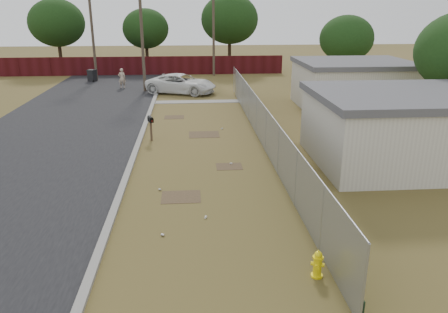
{
  "coord_description": "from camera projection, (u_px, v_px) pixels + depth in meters",
  "views": [
    {
      "loc": [
        -0.38,
        -19.39,
        6.46
      ],
      "look_at": [
        0.83,
        -3.85,
        1.1
      ],
      "focal_mm": 35.0,
      "sensor_mm": 36.0,
      "label": 1
    }
  ],
  "objects": [
    {
      "name": "ground",
      "position": [
        200.0,
        152.0,
        20.41
      ],
      "size": [
        120.0,
        120.0,
        0.0
      ],
      "primitive_type": "plane",
      "color": "brown",
      "rests_on": "ground"
    },
    {
      "name": "street",
      "position": [
        89.0,
        115.0,
        27.49
      ],
      "size": [
        15.1,
        60.0,
        0.12
      ],
      "color": "black",
      "rests_on": "ground"
    },
    {
      "name": "chainlink_fence",
      "position": [
        263.0,
        129.0,
        21.34
      ],
      "size": [
        0.1,
        27.06,
        2.02
      ],
      "color": "gray",
      "rests_on": "ground"
    },
    {
      "name": "privacy_fence",
      "position": [
        133.0,
        66.0,
        43.24
      ],
      "size": [
        30.0,
        0.12,
        1.8
      ],
      "primitive_type": "cube",
      "color": "#3F0D11",
      "rests_on": "ground"
    },
    {
      "name": "utility_poles",
      "position": [
        151.0,
        28.0,
        38.09
      ],
      "size": [
        12.6,
        8.24,
        9.0
      ],
      "color": "#4A3F31",
      "rests_on": "ground"
    },
    {
      "name": "houses",
      "position": [
        377.0,
        102.0,
        23.57
      ],
      "size": [
        9.3,
        17.24,
        3.1
      ],
      "color": "beige",
      "rests_on": "ground"
    },
    {
      "name": "horizon_trees",
      "position": [
        202.0,
        27.0,
        41.17
      ],
      "size": [
        33.32,
        31.94,
        7.78
      ],
      "color": "#312316",
      "rests_on": "ground"
    },
    {
      "name": "fire_hydrant",
      "position": [
        318.0,
        264.0,
        10.92
      ],
      "size": [
        0.39,
        0.39,
        0.75
      ],
      "color": "yellow",
      "rests_on": "ground"
    },
    {
      "name": "mailbox",
      "position": [
        151.0,
        121.0,
        21.88
      ],
      "size": [
        0.35,
        0.55,
        1.27
      ],
      "color": "brown",
      "rests_on": "ground"
    },
    {
      "name": "pickup_truck",
      "position": [
        181.0,
        84.0,
        34.11
      ],
      "size": [
        5.97,
        4.32,
        1.51
      ],
      "primitive_type": "imported",
      "rotation": [
        0.0,
        0.0,
        1.19
      ],
      "color": "white",
      "rests_on": "ground"
    },
    {
      "name": "pedestrian",
      "position": [
        122.0,
        78.0,
        36.32
      ],
      "size": [
        0.62,
        0.43,
        1.64
      ],
      "primitive_type": "imported",
      "rotation": [
        0.0,
        0.0,
        3.2
      ],
      "color": "tan",
      "rests_on": "ground"
    },
    {
      "name": "trash_bin",
      "position": [
        92.0,
        75.0,
        39.59
      ],
      "size": [
        0.91,
        0.97,
        1.06
      ],
      "color": "black",
      "rests_on": "ground"
    },
    {
      "name": "scattered_litter",
      "position": [
        201.0,
        178.0,
        17.26
      ],
      "size": [
        3.04,
        11.9,
        0.07
      ],
      "color": "beige",
      "rests_on": "ground"
    }
  ]
}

